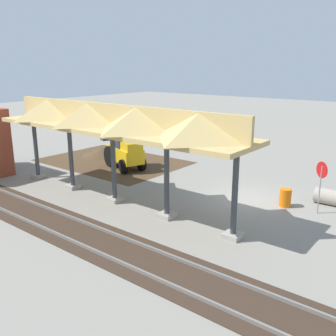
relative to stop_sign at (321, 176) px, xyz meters
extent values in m
plane|color=gray|center=(3.46, 0.35, -1.79)|extent=(120.00, 120.00, 0.00)
cube|color=#4C3823|center=(14.64, -0.90, -1.79)|extent=(9.95, 7.00, 0.01)
cube|color=#9E998E|center=(1.81, 4.75, -1.69)|extent=(0.70, 0.70, 0.20)
cylinder|color=#383D42|center=(1.81, 4.75, 0.01)|extent=(0.24, 0.24, 3.60)
cube|color=#9E998E|center=(5.18, 4.75, -1.69)|extent=(0.70, 0.70, 0.20)
cylinder|color=#383D42|center=(5.18, 4.75, 0.01)|extent=(0.24, 0.24, 3.60)
cube|color=#9E998E|center=(8.55, 4.75, -1.69)|extent=(0.70, 0.70, 0.20)
cylinder|color=#383D42|center=(8.55, 4.75, 0.01)|extent=(0.24, 0.24, 3.60)
cube|color=#9E998E|center=(11.92, 4.75, -1.69)|extent=(0.70, 0.70, 0.20)
cylinder|color=#383D42|center=(11.92, 4.75, 0.01)|extent=(0.24, 0.24, 3.60)
cube|color=#9E998E|center=(15.29, 4.75, -1.69)|extent=(0.70, 0.70, 0.20)
cylinder|color=#383D42|center=(15.29, 4.75, 0.01)|extent=(0.24, 0.24, 3.60)
cube|color=tan|center=(8.55, 4.75, 1.91)|extent=(14.68, 3.20, 0.20)
cube|color=tan|center=(8.55, 4.75, 2.56)|extent=(14.68, 0.20, 1.10)
pyramid|color=tan|center=(3.50, 4.75, 2.56)|extent=(3.03, 3.20, 1.10)
pyramid|color=tan|center=(6.87, 4.75, 2.56)|extent=(3.03, 3.20, 1.10)
pyramid|color=tan|center=(10.24, 4.75, 2.56)|extent=(3.03, 3.20, 1.10)
pyramid|color=tan|center=(13.61, 4.75, 2.56)|extent=(3.03, 3.20, 1.10)
cube|color=slate|center=(3.46, 7.58, -1.71)|extent=(60.00, 0.08, 0.15)
cube|color=slate|center=(3.46, 9.01, -1.71)|extent=(60.00, 0.08, 0.15)
cube|color=#38281E|center=(3.46, 8.29, -1.77)|extent=(60.00, 2.58, 0.03)
cylinder|color=gray|center=(0.00, 0.00, -0.65)|extent=(0.06, 0.06, 2.29)
cylinder|color=red|center=(0.00, 0.00, 0.31)|extent=(0.62, 0.48, 0.76)
cube|color=#EAB214|center=(12.66, -0.17, -0.82)|extent=(3.45, 2.34, 0.90)
cube|color=#1E262D|center=(12.85, -0.24, 0.33)|extent=(1.63, 1.55, 1.40)
cube|color=#EAB214|center=(11.71, 0.19, -0.12)|extent=(1.46, 1.43, 0.50)
cylinder|color=black|center=(13.31, -1.17, -1.09)|extent=(1.42, 0.77, 1.40)
cylinder|color=black|center=(13.81, 0.17, -1.09)|extent=(1.42, 0.77, 1.40)
cylinder|color=black|center=(11.42, -0.40, -1.34)|extent=(0.95, 0.60, 0.90)
cylinder|color=black|center=(11.87, 0.82, -1.34)|extent=(0.95, 0.60, 0.90)
cylinder|color=#EAB214|center=(14.59, -0.89, 0.29)|extent=(1.06, 0.54, 1.41)
cylinder|color=#EAB214|center=(15.33, -1.16, 0.37)|extent=(0.81, 0.43, 1.23)
cube|color=#47474C|center=(15.65, -1.28, -0.21)|extent=(0.84, 0.96, 0.40)
cone|color=#4C3823|center=(16.62, -1.62, -1.79)|extent=(6.12, 6.12, 1.21)
cylinder|color=#9E9384|center=(-0.03, -1.53, -1.40)|extent=(1.29, 0.81, 0.78)
cylinder|color=black|center=(0.60, -1.52, -1.40)|extent=(0.03, 0.51, 0.51)
cylinder|color=orange|center=(1.53, 0.09, -1.34)|extent=(0.56, 0.56, 0.90)
camera|label=1|loc=(-4.67, 17.05, 4.83)|focal=40.00mm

